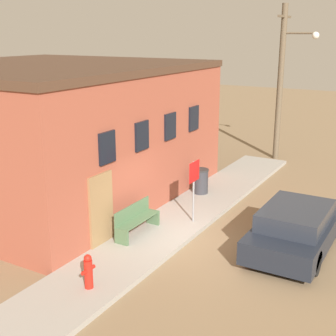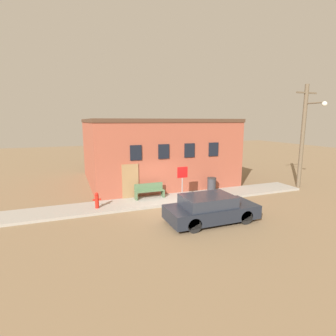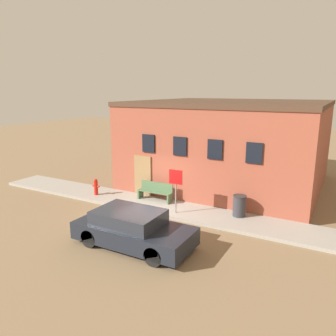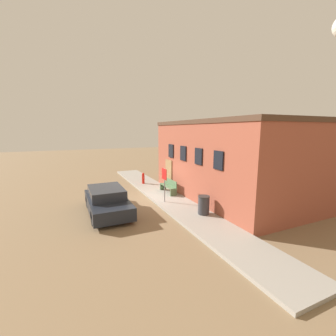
% 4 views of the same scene
% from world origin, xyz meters
% --- Properties ---
extents(ground_plane, '(80.00, 80.00, 0.00)m').
position_xyz_m(ground_plane, '(0.00, 0.00, 0.00)').
color(ground_plane, '#846B4C').
extents(sidewalk, '(19.55, 2.04, 0.14)m').
position_xyz_m(sidewalk, '(0.00, 1.02, 0.07)').
color(sidewalk, '#9E998E').
rests_on(sidewalk, ground).
extents(brick_building, '(10.18, 9.70, 4.86)m').
position_xyz_m(brick_building, '(1.40, 6.83, 2.43)').
color(brick_building, '#9E4C38').
rests_on(brick_building, ground).
extents(fire_hydrant, '(0.43, 0.21, 0.85)m').
position_xyz_m(fire_hydrant, '(-3.73, 0.78, 0.57)').
color(fire_hydrant, red).
rests_on(fire_hydrant, sidewalk).
extents(stop_sign, '(0.64, 0.06, 1.97)m').
position_xyz_m(stop_sign, '(1.11, 0.48, 1.51)').
color(stop_sign, gray).
rests_on(stop_sign, sidewalk).
extents(bench, '(1.77, 0.44, 0.89)m').
position_xyz_m(bench, '(-0.58, 1.54, 0.59)').
color(bench, '#4C6B47').
rests_on(bench, sidewalk).
extents(trash_bin, '(0.58, 0.58, 0.93)m').
position_xyz_m(trash_bin, '(3.68, 1.49, 0.61)').
color(trash_bin, '#333338').
rests_on(trash_bin, sidewalk).
extents(utility_pole, '(1.80, 1.74, 7.19)m').
position_xyz_m(utility_pole, '(10.47, 0.66, 3.86)').
color(utility_pole, brown).
rests_on(utility_pole, ground).
extents(parked_car, '(4.31, 1.90, 1.30)m').
position_xyz_m(parked_car, '(1.09, -2.78, 0.63)').
color(parked_car, black).
rests_on(parked_car, ground).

